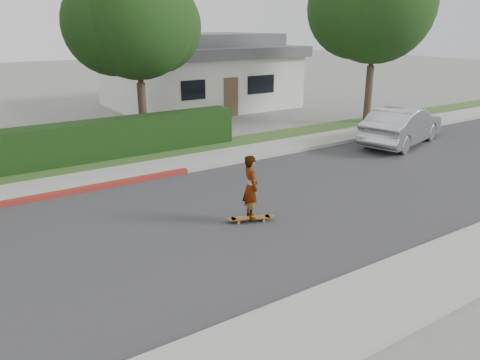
% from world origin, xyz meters
% --- Properties ---
extents(ground, '(120.00, 120.00, 0.00)m').
position_xyz_m(ground, '(0.00, 0.00, 0.00)').
color(ground, slate).
rests_on(ground, ground).
extents(road, '(60.00, 8.00, 0.01)m').
position_xyz_m(road, '(0.00, 0.00, 0.01)').
color(road, '#2D2D30').
rests_on(road, ground).
extents(curb_near, '(60.00, 0.20, 0.15)m').
position_xyz_m(curb_near, '(0.00, -4.10, 0.07)').
color(curb_near, '#9E9E99').
rests_on(curb_near, ground).
extents(sidewalk_near, '(60.00, 1.60, 0.12)m').
position_xyz_m(sidewalk_near, '(0.00, -5.00, 0.06)').
color(sidewalk_near, gray).
rests_on(sidewalk_near, ground).
extents(curb_far, '(60.00, 0.20, 0.15)m').
position_xyz_m(curb_far, '(0.00, 4.10, 0.07)').
color(curb_far, '#9E9E99').
rests_on(curb_far, ground).
extents(sidewalk_far, '(60.00, 1.60, 0.12)m').
position_xyz_m(sidewalk_far, '(0.00, 5.00, 0.06)').
color(sidewalk_far, gray).
rests_on(sidewalk_far, ground).
extents(planting_strip, '(60.00, 1.60, 0.10)m').
position_xyz_m(planting_strip, '(0.00, 6.60, 0.05)').
color(planting_strip, '#2D4C1E').
rests_on(planting_strip, ground).
extents(hedge, '(15.00, 1.00, 1.50)m').
position_xyz_m(hedge, '(-3.00, 7.20, 0.75)').
color(hedge, black).
rests_on(hedge, ground).
extents(tree_center, '(5.66, 4.84, 7.44)m').
position_xyz_m(tree_center, '(1.49, 9.19, 4.90)').
color(tree_center, '#33261C').
rests_on(tree_center, ground).
extents(tree_right, '(6.32, 5.60, 8.56)m').
position_xyz_m(tree_right, '(12.49, 6.69, 5.63)').
color(tree_right, '#33261C').
rests_on(tree_right, ground).
extents(house, '(10.60, 8.60, 4.30)m').
position_xyz_m(house, '(8.00, 16.00, 2.10)').
color(house, beige).
rests_on(house, ground).
extents(skateboard, '(1.24, 0.71, 0.11)m').
position_xyz_m(skateboard, '(0.46, -0.56, 0.11)').
color(skateboard, '#C98937').
rests_on(skateboard, ground).
extents(skateboarder, '(0.55, 0.69, 1.65)m').
position_xyz_m(skateboarder, '(0.46, -0.56, 0.95)').
color(skateboarder, white).
rests_on(skateboarder, skateboard).
extents(car_silver, '(5.18, 3.01, 1.61)m').
position_xyz_m(car_silver, '(10.39, 2.68, 0.81)').
color(car_silver, '#B2B3B9').
rests_on(car_silver, ground).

